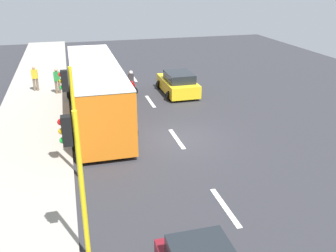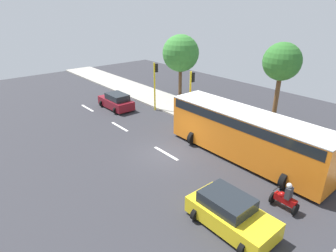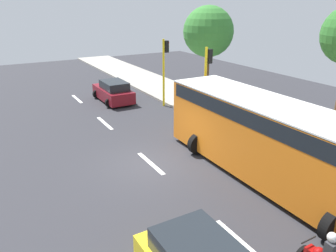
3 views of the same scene
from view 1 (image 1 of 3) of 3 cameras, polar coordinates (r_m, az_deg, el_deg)
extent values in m
cube|color=#2D2D33|center=(18.35, 1.34, -2.12)|extent=(40.00, 60.00, 0.10)
cube|color=#9E998E|center=(17.82, -20.87, -4.04)|extent=(4.00, 60.00, 0.15)
cube|color=white|center=(29.40, -5.29, 7.35)|extent=(0.20, 2.40, 0.01)
cube|color=white|center=(23.75, -2.73, 3.78)|extent=(0.20, 2.40, 0.01)
cube|color=white|center=(18.33, 1.34, -1.97)|extent=(0.20, 2.40, 0.01)
cube|color=white|center=(13.41, 8.73, -12.16)|extent=(0.20, 2.40, 0.01)
cube|color=yellow|center=(25.22, 1.50, 6.23)|extent=(1.95, 4.01, 0.80)
cube|color=#1E2328|center=(24.75, 1.73, 7.54)|extent=(1.64, 2.25, 0.56)
cylinder|color=black|center=(26.30, -1.14, 6.36)|extent=(0.64, 0.22, 0.64)
cylinder|color=black|center=(26.75, 2.48, 6.62)|extent=(0.64, 0.22, 0.64)
cylinder|color=black|center=(23.85, 0.40, 4.68)|extent=(0.64, 0.22, 0.64)
cylinder|color=black|center=(24.34, 4.34, 4.98)|extent=(0.64, 0.22, 0.64)
cube|color=orange|center=(20.63, -10.97, 5.30)|extent=(2.50, 11.00, 2.90)
cube|color=black|center=(20.34, -11.20, 8.26)|extent=(2.52, 10.56, 0.60)
cube|color=white|center=(20.26, -11.28, 9.28)|extent=(2.50, 11.00, 0.08)
cylinder|color=black|center=(17.83, -6.22, -1.09)|extent=(1.00, 0.30, 1.00)
cylinder|color=black|center=(17.67, -13.28, -1.80)|extent=(1.00, 0.30, 1.00)
cylinder|color=black|center=(24.41, -8.90, 5.26)|extent=(1.00, 0.30, 1.00)
cylinder|color=black|center=(24.29, -14.07, 4.77)|extent=(1.00, 0.30, 1.00)
cylinder|color=black|center=(24.91, -5.33, 5.30)|extent=(0.60, 0.10, 0.60)
cylinder|color=black|center=(26.04, -5.80, 6.04)|extent=(0.60, 0.10, 0.60)
cube|color=#990C0C|center=(25.45, -5.61, 6.25)|extent=(0.28, 1.10, 0.36)
sphere|color=#990C0C|center=(25.21, -5.55, 6.52)|extent=(0.32, 0.32, 0.32)
cylinder|color=black|center=(24.84, -5.42, 6.69)|extent=(0.55, 0.04, 0.04)
cube|color=#333338|center=(25.43, -5.69, 7.29)|extent=(0.36, 0.24, 0.60)
sphere|color=silver|center=(25.28, -5.70, 8.13)|extent=(0.26, 0.26, 0.26)
cylinder|color=#72604C|center=(25.84, -16.26, 5.76)|extent=(0.16, 0.16, 0.85)
cylinder|color=#72604C|center=(25.84, -16.71, 5.71)|extent=(0.16, 0.16, 0.85)
cube|color=#268C3F|center=(25.65, -16.66, 7.29)|extent=(0.40, 0.24, 0.60)
sphere|color=tan|center=(25.55, -16.77, 8.22)|extent=(0.22, 0.22, 0.22)
cylinder|color=#72604C|center=(26.92, -19.35, 6.03)|extent=(0.16, 0.16, 0.85)
cylinder|color=#72604C|center=(26.93, -19.77, 5.99)|extent=(0.16, 0.16, 0.85)
cube|color=gold|center=(26.75, -19.76, 7.50)|extent=(0.40, 0.24, 0.60)
sphere|color=tan|center=(26.65, -19.88, 8.39)|extent=(0.22, 0.22, 0.22)
cylinder|color=yellow|center=(14.38, -13.96, 0.04)|extent=(0.14, 0.14, 4.50)
cube|color=black|center=(13.83, -15.54, 6.68)|extent=(0.24, 0.24, 0.76)
sphere|color=red|center=(13.78, -16.14, 7.58)|extent=(0.16, 0.16, 0.16)
sphere|color=#F2A50C|center=(13.84, -16.04, 6.63)|extent=(0.16, 0.16, 0.16)
sphere|color=green|center=(13.90, -15.94, 5.67)|extent=(0.16, 0.16, 0.16)
cylinder|color=yellow|center=(10.14, -12.97, -9.73)|extent=(0.14, 0.14, 4.50)
cube|color=black|center=(9.36, -15.23, -0.71)|extent=(0.24, 0.24, 0.76)
sphere|color=red|center=(9.27, -16.11, 0.58)|extent=(0.16, 0.16, 0.16)
sphere|color=#F2A50C|center=(9.36, -15.96, -0.79)|extent=(0.16, 0.16, 0.16)
sphere|color=green|center=(9.45, -15.81, -2.12)|extent=(0.16, 0.16, 0.16)
camera|label=2|loc=(33.11, 14.44, 24.70)|focal=30.47mm
camera|label=3|loc=(29.96, 6.25, 20.70)|focal=35.68mm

